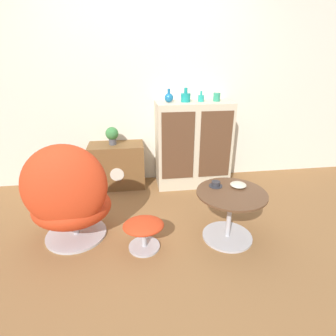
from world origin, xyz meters
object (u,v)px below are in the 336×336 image
object	(u,v)px
sideboard	(192,144)
vase_rightmost	(217,97)
tv_console	(117,165)
teacup	(216,184)
vase_inner_left	(186,97)
vase_inner_right	(201,98)
bowl	(238,185)
ottoman	(144,229)
vase_leftmost	(169,97)
egg_chair	(69,198)
potted_plant	(112,135)
coffee_table	(230,211)

from	to	relation	value
sideboard	vase_rightmost	size ratio (longest dim) A/B	10.86
tv_console	teacup	bearing A→B (deg)	-49.89
vase_inner_left	vase_inner_right	size ratio (longest dim) A/B	1.34
vase_inner_right	tv_console	bearing A→B (deg)	177.90
vase_rightmost	bowl	distance (m)	1.32
ottoman	vase_leftmost	world-z (taller)	vase_leftmost
sideboard	bowl	xyz separation A→B (m)	(0.18, -1.14, -0.04)
vase_inner_left	egg_chair	bearing A→B (deg)	-139.63
tv_console	vase_inner_left	size ratio (longest dim) A/B	4.13
sideboard	vase_leftmost	bearing A→B (deg)	179.30
teacup	bowl	xyz separation A→B (m)	(0.21, -0.04, -0.00)
potted_plant	vase_inner_right	bearing A→B (deg)	-2.06
ottoman	teacup	distance (m)	0.78
tv_console	potted_plant	world-z (taller)	potted_plant
sideboard	vase_inner_left	distance (m)	0.62
coffee_table	teacup	xyz separation A→B (m)	(-0.11, 0.14, 0.21)
vase_inner_right	bowl	world-z (taller)	vase_inner_right
tv_console	egg_chair	size ratio (longest dim) A/B	0.71
vase_inner_left	bowl	bearing A→B (deg)	-76.07
sideboard	vase_inner_left	bearing A→B (deg)	177.94
egg_chair	teacup	xyz separation A→B (m)	(1.34, -0.03, 0.06)
vase_rightmost	potted_plant	size ratio (longest dim) A/B	0.45
ottoman	teacup	bearing A→B (deg)	14.13
tv_console	bowl	xyz separation A→B (m)	(1.17, -1.18, 0.22)
coffee_table	vase_leftmost	world-z (taller)	vase_leftmost
sideboard	teacup	bearing A→B (deg)	-91.60
sideboard	vase_inner_right	xyz separation A→B (m)	(0.09, 0.00, 0.59)
ottoman	potted_plant	distance (m)	1.45
sideboard	tv_console	bearing A→B (deg)	177.49
vase_rightmost	vase_leftmost	bearing A→B (deg)	180.00
tv_console	vase_inner_right	world-z (taller)	vase_inner_right
teacup	bowl	world-z (taller)	teacup
vase_inner_right	ottoman	bearing A→B (deg)	-122.39
sideboard	bowl	world-z (taller)	sideboard
vase_leftmost	bowl	world-z (taller)	vase_leftmost
egg_chair	vase_inner_right	distance (m)	1.94
coffee_table	vase_inner_left	world-z (taller)	vase_inner_left
vase_leftmost	teacup	xyz separation A→B (m)	(0.28, -1.11, -0.65)
coffee_table	potted_plant	xyz separation A→B (m)	(-1.11, 1.28, 0.42)
egg_chair	tv_console	bearing A→B (deg)	71.41
tv_console	potted_plant	xyz separation A→B (m)	(-0.03, 0.00, 0.42)
egg_chair	ottoman	world-z (taller)	egg_chair
potted_plant	bowl	xyz separation A→B (m)	(1.21, -1.18, -0.21)
vase_inner_left	vase_rightmost	size ratio (longest dim) A/B	1.66
sideboard	coffee_table	world-z (taller)	sideboard
sideboard	egg_chair	xyz separation A→B (m)	(-1.37, -1.07, -0.10)
vase_rightmost	ottoman	bearing A→B (deg)	-128.30
ottoman	vase_inner_right	bearing A→B (deg)	57.61
vase_rightmost	potted_plant	world-z (taller)	vase_rightmost
vase_rightmost	teacup	world-z (taller)	vase_rightmost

